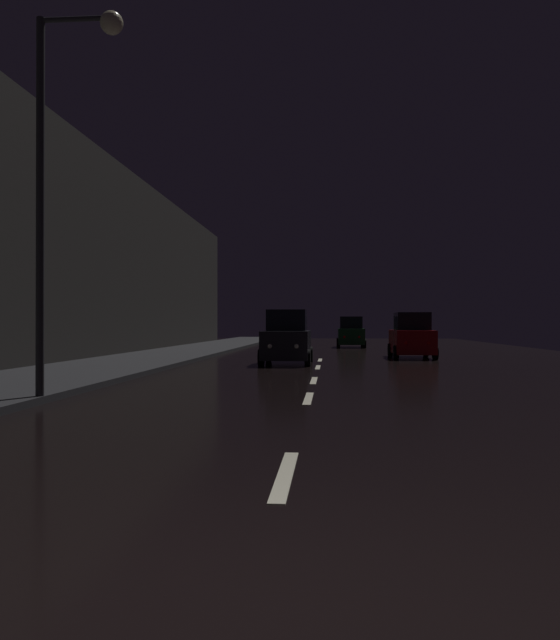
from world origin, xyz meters
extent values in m
cube|color=black|center=(0.00, 24.50, -0.01)|extent=(26.82, 84.00, 0.02)
cube|color=#28282B|center=(-7.21, 24.50, 0.07)|extent=(4.40, 84.00, 0.15)
cube|color=#2D2B28|center=(-9.81, 21.00, 4.56)|extent=(0.80, 63.00, 9.12)
cube|color=beige|center=(0.00, 3.00, 0.01)|extent=(0.16, 2.20, 0.01)
cube|color=beige|center=(0.00, 9.78, 0.01)|extent=(0.16, 2.20, 0.01)
cube|color=beige|center=(0.00, 14.03, 0.01)|extent=(0.16, 2.20, 0.01)
cube|color=beige|center=(0.00, 19.43, 0.01)|extent=(0.16, 2.20, 0.01)
cube|color=beige|center=(0.00, 24.06, 0.01)|extent=(0.16, 2.20, 0.01)
cylinder|color=#2D2D30|center=(-5.11, 8.50, 3.72)|extent=(0.16, 0.16, 7.43)
cylinder|color=#2D2D30|center=(-4.41, 8.50, 7.38)|extent=(1.40, 0.10, 0.10)
sphere|color=beige|center=(-3.71, 8.50, 7.28)|extent=(0.44, 0.44, 0.44)
cube|color=black|center=(-1.23, 21.45, 0.74)|extent=(1.73, 4.04, 1.06)
cube|color=black|center=(-1.23, 21.60, 1.68)|extent=(1.47, 2.02, 0.81)
cylinder|color=black|center=(-0.38, 20.04, 0.31)|extent=(0.21, 0.62, 0.62)
cylinder|color=black|center=(-2.08, 20.04, 0.31)|extent=(0.21, 0.62, 0.62)
cylinder|color=black|center=(-0.38, 22.87, 0.31)|extent=(0.21, 0.62, 0.62)
cylinder|color=black|center=(-2.08, 22.87, 0.31)|extent=(0.21, 0.62, 0.62)
sphere|color=white|center=(-0.76, 19.47, 0.74)|extent=(0.17, 0.17, 0.17)
sphere|color=white|center=(-1.71, 19.47, 0.74)|extent=(0.17, 0.17, 0.17)
sphere|color=red|center=(-0.76, 23.43, 0.74)|extent=(0.17, 0.17, 0.17)
sphere|color=red|center=(-1.71, 23.43, 0.74)|extent=(0.17, 0.17, 0.17)
cube|color=maroon|center=(4.11, 26.29, 0.74)|extent=(1.71, 3.99, 1.04)
cube|color=black|center=(4.11, 26.15, 1.66)|extent=(1.45, 1.99, 0.80)
cylinder|color=black|center=(3.27, 27.69, 0.30)|extent=(0.21, 0.61, 0.61)
cylinder|color=black|center=(4.95, 27.69, 0.30)|extent=(0.21, 0.61, 0.61)
cylinder|color=black|center=(3.27, 24.90, 0.30)|extent=(0.21, 0.61, 0.61)
cylinder|color=black|center=(4.95, 24.90, 0.30)|extent=(0.21, 0.61, 0.61)
sphere|color=slate|center=(3.64, 28.25, 0.74)|extent=(0.17, 0.17, 0.17)
sphere|color=slate|center=(4.58, 28.25, 0.74)|extent=(0.17, 0.17, 0.17)
sphere|color=red|center=(3.64, 24.34, 0.74)|extent=(0.17, 0.17, 0.17)
sphere|color=red|center=(4.58, 24.34, 0.74)|extent=(0.17, 0.17, 0.17)
cube|color=#0F3819|center=(1.77, 39.64, 0.72)|extent=(1.69, 3.93, 1.03)
cube|color=black|center=(1.77, 39.50, 1.63)|extent=(1.43, 1.97, 0.79)
cylinder|color=black|center=(0.94, 41.02, 0.30)|extent=(0.21, 0.60, 0.60)
cylinder|color=black|center=(2.60, 41.02, 0.30)|extent=(0.21, 0.60, 0.60)
cylinder|color=black|center=(0.94, 38.26, 0.30)|extent=(0.21, 0.60, 0.60)
cylinder|color=black|center=(2.60, 38.26, 0.30)|extent=(0.21, 0.60, 0.60)
sphere|color=slate|center=(1.31, 41.57, 0.72)|extent=(0.17, 0.17, 0.17)
sphere|color=slate|center=(2.23, 41.57, 0.72)|extent=(0.17, 0.17, 0.17)
sphere|color=red|center=(1.31, 37.71, 0.72)|extent=(0.17, 0.17, 0.17)
sphere|color=red|center=(2.23, 37.71, 0.72)|extent=(0.17, 0.17, 0.17)
camera|label=1|loc=(0.46, -3.60, 1.53)|focal=36.59mm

